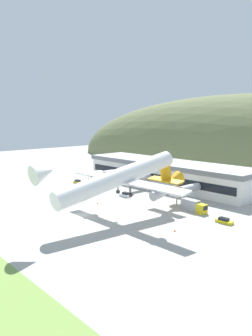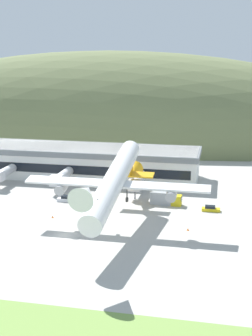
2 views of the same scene
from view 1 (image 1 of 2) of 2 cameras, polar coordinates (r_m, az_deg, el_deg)
name	(u,v)px [view 1 (image 1 of 2)]	position (r m, az deg, el deg)	size (l,w,h in m)	color
ground_plane	(83,215)	(93.38, -7.57, -8.06)	(370.49, 370.49, 0.00)	#ADAAA3
hill_backdrop	(235,166)	(192.22, 18.53, 0.30)	(258.16, 78.65, 79.03)	#667047
terminal_building	(166,171)	(132.21, 7.00, -0.60)	(75.41, 18.51, 9.66)	white
jetway_0	(107,174)	(135.42, -3.34, -0.96)	(3.38, 11.61, 5.43)	silver
jetway_1	(137,180)	(121.58, 1.87, -2.08)	(3.38, 12.74, 5.43)	silver
jetway_2	(184,190)	(107.01, 10.15, -3.73)	(3.38, 13.06, 5.43)	silver
cargo_airplane	(122,178)	(86.35, -0.75, -1.70)	(41.46, 49.89, 12.84)	white
service_car_0	(125,195)	(112.61, -0.13, -4.70)	(4.24, 1.78, 1.59)	silver
service_car_1	(224,221)	(89.02, 16.73, -8.82)	(4.50, 1.73, 1.40)	gold
service_car_2	(78,182)	(136.51, -8.39, -2.41)	(4.39, 2.02, 1.44)	gold
fuel_truck	(194,206)	(97.22, 11.68, -6.51)	(8.29, 2.75, 3.34)	gold
traffic_cone_0	(175,230)	(80.34, 8.50, -10.70)	(0.52, 0.52, 0.58)	orange
traffic_cone_1	(97,203)	(103.81, -4.99, -6.12)	(0.52, 0.52, 0.58)	orange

